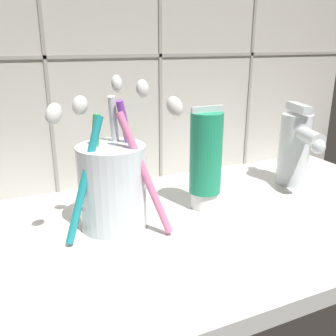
{
  "coord_description": "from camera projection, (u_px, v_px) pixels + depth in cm",
  "views": [
    {
      "loc": [
        -21.8,
        -38.0,
        23.76
      ],
      "look_at": [
        -4.1,
        1.25,
        9.18
      ],
      "focal_mm": 40.0,
      "sensor_mm": 36.0,
      "label": 1
    }
  ],
  "objects": [
    {
      "name": "sink_counter",
      "position": [
        201.0,
        226.0,
        0.49
      ],
      "size": [
        68.27,
        35.15,
        2.0
      ],
      "primitive_type": "cube",
      "color": "silver",
      "rests_on": "ground"
    },
    {
      "name": "tile_wall_backsplash",
      "position": [
        147.0,
        7.0,
        0.55
      ],
      "size": [
        78.27,
        1.72,
        57.25
      ],
      "color": "#B7B2A8",
      "rests_on": "ground"
    },
    {
      "name": "toothbrush_cup",
      "position": [
        113.0,
        183.0,
        0.45
      ],
      "size": [
        14.63,
        11.94,
        18.11
      ],
      "color": "silver",
      "rests_on": "sink_counter"
    },
    {
      "name": "toothpaste_tube",
      "position": [
        206.0,
        159.0,
        0.5
      ],
      "size": [
        4.51,
        4.29,
        14.02
      ],
      "color": "white",
      "rests_on": "sink_counter"
    },
    {
      "name": "sink_faucet",
      "position": [
        296.0,
        147.0,
        0.58
      ],
      "size": [
        5.54,
        10.86,
        12.84
      ],
      "rotation": [
        0.0,
        0.0,
        -1.87
      ],
      "color": "silver",
      "rests_on": "sink_counter"
    }
  ]
}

